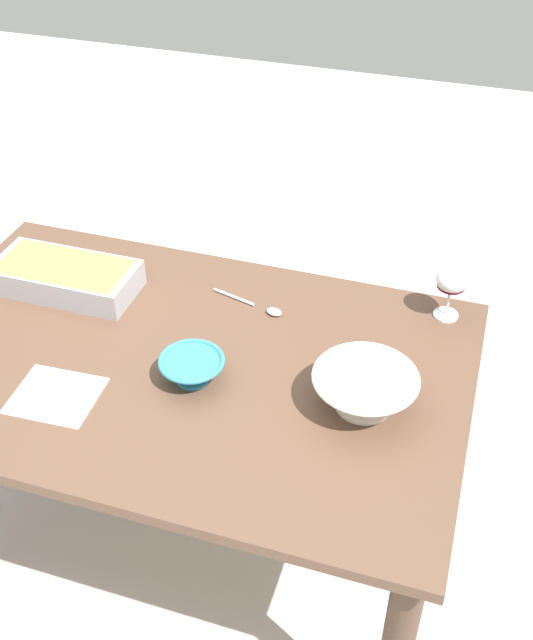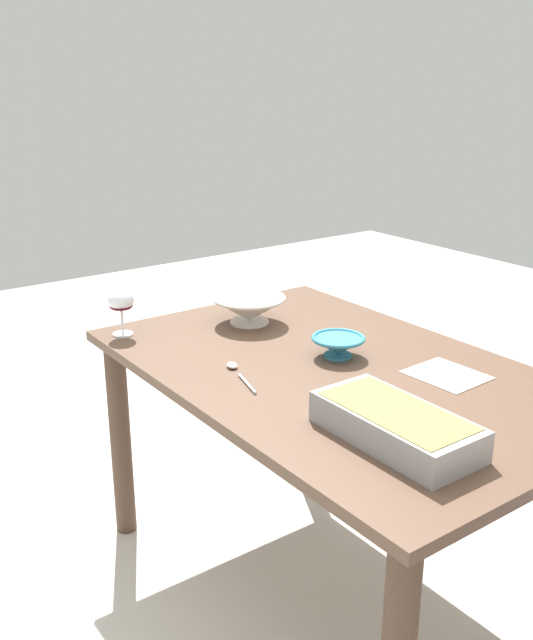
{
  "view_description": "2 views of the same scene",
  "coord_description": "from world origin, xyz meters",
  "px_view_note": "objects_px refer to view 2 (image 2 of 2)",
  "views": [
    {
      "loc": [
        0.65,
        -1.32,
        2.03
      ],
      "look_at": [
        0.19,
        0.12,
        0.83
      ],
      "focal_mm": 43.41,
      "sensor_mm": 36.0,
      "label": 1
    },
    {
      "loc": [
        -1.44,
        1.29,
        1.54
      ],
      "look_at": [
        0.23,
        0.08,
        0.85
      ],
      "focal_mm": 40.57,
      "sensor_mm": 36.0,
      "label": 2
    }
  ],
  "objects_px": {
    "dining_table": "(336,403)",
    "napkin": "(447,375)",
    "wine_glass": "(121,303)",
    "casserole_dish": "(396,424)",
    "small_bowl": "(338,345)",
    "mixing_bowl": "(249,308)",
    "serving_spoon": "(237,371)"
  },
  "relations": [
    {
      "from": "napkin",
      "to": "casserole_dish",
      "type": "bearing_deg",
      "value": 115.28
    },
    {
      "from": "serving_spoon",
      "to": "napkin",
      "type": "xyz_separation_m",
      "value": [
        -0.36,
        -0.47,
        -0.01
      ]
    },
    {
      "from": "dining_table",
      "to": "napkin",
      "type": "height_order",
      "value": "napkin"
    },
    {
      "from": "dining_table",
      "to": "small_bowl",
      "type": "xyz_separation_m",
      "value": [
        0.06,
        -0.06,
        0.15
      ]
    },
    {
      "from": "small_bowl",
      "to": "mixing_bowl",
      "type": "bearing_deg",
      "value": 5.11
    },
    {
      "from": "mixing_bowl",
      "to": "napkin",
      "type": "bearing_deg",
      "value": -164.82
    },
    {
      "from": "dining_table",
      "to": "napkin",
      "type": "relative_size",
      "value": 7.26
    },
    {
      "from": "casserole_dish",
      "to": "napkin",
      "type": "distance_m",
      "value": 0.44
    },
    {
      "from": "serving_spoon",
      "to": "napkin",
      "type": "relative_size",
      "value": 1.09
    },
    {
      "from": "napkin",
      "to": "dining_table",
      "type": "bearing_deg",
      "value": 43.05
    },
    {
      "from": "wine_glass",
      "to": "casserole_dish",
      "type": "xyz_separation_m",
      "value": [
        -1.02,
        -0.2,
        -0.07
      ]
    },
    {
      "from": "wine_glass",
      "to": "casserole_dish",
      "type": "relative_size",
      "value": 0.39
    },
    {
      "from": "dining_table",
      "to": "wine_glass",
      "type": "xyz_separation_m",
      "value": [
        0.61,
        0.38,
        0.22
      ]
    },
    {
      "from": "casserole_dish",
      "to": "serving_spoon",
      "type": "bearing_deg",
      "value": 7.68
    },
    {
      "from": "wine_glass",
      "to": "napkin",
      "type": "distance_m",
      "value": 1.03
    },
    {
      "from": "dining_table",
      "to": "small_bowl",
      "type": "distance_m",
      "value": 0.17
    },
    {
      "from": "dining_table",
      "to": "serving_spoon",
      "type": "distance_m",
      "value": 0.31
    },
    {
      "from": "small_bowl",
      "to": "napkin",
      "type": "height_order",
      "value": "small_bowl"
    },
    {
      "from": "small_bowl",
      "to": "dining_table",
      "type": "bearing_deg",
      "value": 136.88
    },
    {
      "from": "dining_table",
      "to": "mixing_bowl",
      "type": "bearing_deg",
      "value": -2.54
    },
    {
      "from": "dining_table",
      "to": "serving_spoon",
      "type": "bearing_deg",
      "value": 62.41
    },
    {
      "from": "dining_table",
      "to": "napkin",
      "type": "xyz_separation_m",
      "value": [
        -0.23,
        -0.21,
        0.12
      ]
    },
    {
      "from": "casserole_dish",
      "to": "napkin",
      "type": "height_order",
      "value": "casserole_dish"
    },
    {
      "from": "wine_glass",
      "to": "napkin",
      "type": "height_order",
      "value": "wine_glass"
    },
    {
      "from": "serving_spoon",
      "to": "small_bowl",
      "type": "bearing_deg",
      "value": -102.96
    },
    {
      "from": "small_bowl",
      "to": "serving_spoon",
      "type": "bearing_deg",
      "value": 77.04
    },
    {
      "from": "casserole_dish",
      "to": "serving_spoon",
      "type": "distance_m",
      "value": 0.55
    },
    {
      "from": "wine_glass",
      "to": "napkin",
      "type": "bearing_deg",
      "value": -144.88
    },
    {
      "from": "mixing_bowl",
      "to": "napkin",
      "type": "xyz_separation_m",
      "value": [
        -0.7,
        -0.19,
        -0.05
      ]
    },
    {
      "from": "mixing_bowl",
      "to": "small_bowl",
      "type": "height_order",
      "value": "mixing_bowl"
    },
    {
      "from": "small_bowl",
      "to": "serving_spoon",
      "type": "relative_size",
      "value": 0.74
    },
    {
      "from": "casserole_dish",
      "to": "napkin",
      "type": "xyz_separation_m",
      "value": [
        0.19,
        -0.39,
        -0.04
      ]
    }
  ]
}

